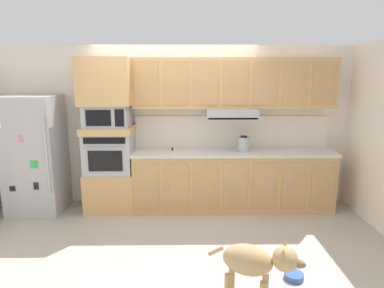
{
  "coord_description": "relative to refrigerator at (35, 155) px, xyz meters",
  "views": [
    {
      "loc": [
        0.19,
        -4.18,
        2.07
      ],
      "look_at": [
        0.25,
        0.29,
        1.12
      ],
      "focal_mm": 31.15,
      "sensor_mm": 36.0,
      "label": 1
    }
  ],
  "objects": [
    {
      "name": "microwave",
      "position": [
        1.1,
        0.07,
        0.58
      ],
      "size": [
        0.64,
        0.54,
        0.32
      ],
      "color": "#A8AAAF",
      "rests_on": "appliance_mid_shelf"
    },
    {
      "name": "refrigerator",
      "position": [
        0.0,
        0.0,
        0.0
      ],
      "size": [
        0.76,
        0.73,
        1.76
      ],
      "color": "#ADADB2",
      "rests_on": "ground"
    },
    {
      "name": "built_in_oven",
      "position": [
        1.1,
        0.07,
        0.02
      ],
      "size": [
        0.7,
        0.62,
        0.6
      ],
      "color": "#A8AAAF",
      "rests_on": "oven_base_cabinet"
    },
    {
      "name": "back_kitchen_wall",
      "position": [
        2.09,
        0.43,
        0.37
      ],
      "size": [
        6.2,
        0.12,
        2.5
      ],
      "primitive_type": "cube",
      "color": "silver",
      "rests_on": "ground"
    },
    {
      "name": "dog",
      "position": [
        2.89,
        -2.16,
        -0.47
      ],
      "size": [
        0.84,
        0.44,
        0.63
      ],
      "rotation": [
        0.0,
        0.0,
        -0.37
      ],
      "color": "tan",
      "rests_on": "ground"
    },
    {
      "name": "upper_cabinet_with_hood",
      "position": [
        2.98,
        0.19,
        1.02
      ],
      "size": [
        3.02,
        0.48,
        0.88
      ],
      "color": "tan",
      "rests_on": "backsplash_panel"
    },
    {
      "name": "appliance_upper_cabinet",
      "position": [
        1.1,
        0.07,
        1.08
      ],
      "size": [
        0.74,
        0.62,
        0.68
      ],
      "primitive_type": "cube",
      "color": "tan",
      "rests_on": "microwave"
    },
    {
      "name": "dog_food_bowl",
      "position": [
        3.37,
        -1.8,
        -0.85
      ],
      "size": [
        0.2,
        0.2,
        0.06
      ],
      "color": "#3359A5",
      "rests_on": "ground"
    },
    {
      "name": "backsplash_panel",
      "position": [
        2.98,
        0.36,
        0.29
      ],
      "size": [
        3.06,
        0.02,
        0.5
      ],
      "primitive_type": "cube",
      "color": "white",
      "rests_on": "countertop_slab"
    },
    {
      "name": "lower_cabinet_run",
      "position": [
        2.98,
        0.07,
        -0.44
      ],
      "size": [
        3.02,
        0.63,
        0.88
      ],
      "color": "tan",
      "rests_on": "ground"
    },
    {
      "name": "appliance_mid_shelf",
      "position": [
        1.1,
        0.07,
        0.37
      ],
      "size": [
        0.74,
        0.62,
        0.1
      ],
      "primitive_type": "cube",
      "color": "tan",
      "rests_on": "built_in_oven"
    },
    {
      "name": "electric_kettle",
      "position": [
        3.12,
        0.02,
        0.15
      ],
      "size": [
        0.17,
        0.17,
        0.24
      ],
      "color": "#A8AAAF",
      "rests_on": "countertop_slab"
    },
    {
      "name": "ground_plane",
      "position": [
        2.09,
        -0.68,
        -0.88
      ],
      "size": [
        9.6,
        9.6,
        0.0
      ],
      "primitive_type": "plane",
      "color": "#B2A899"
    },
    {
      "name": "oven_base_cabinet",
      "position": [
        1.1,
        0.07,
        -0.58
      ],
      "size": [
        0.74,
        0.62,
        0.6
      ],
      "primitive_type": "cube",
      "color": "tan",
      "rests_on": "ground"
    },
    {
      "name": "countertop_slab",
      "position": [
        2.98,
        0.07,
        0.02
      ],
      "size": [
        3.06,
        0.64,
        0.04
      ],
      "primitive_type": "cube",
      "color": "beige",
      "rests_on": "lower_cabinet_run"
    },
    {
      "name": "screwdriver",
      "position": [
        2.05,
        0.15,
        0.05
      ],
      "size": [
        0.14,
        0.12,
        0.03
      ],
      "color": "black",
      "rests_on": "countertop_slab"
    }
  ]
}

